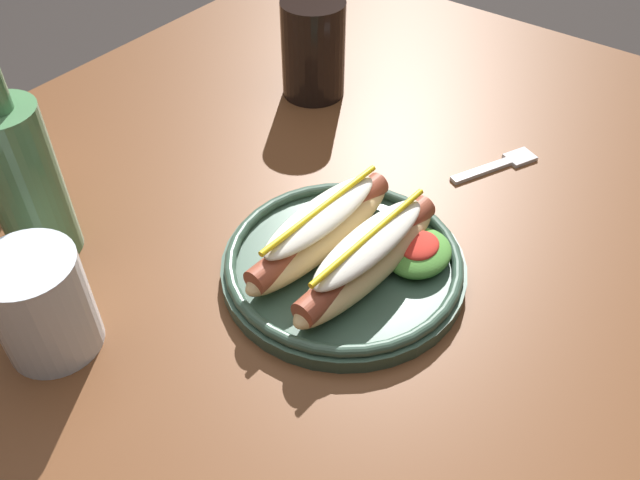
# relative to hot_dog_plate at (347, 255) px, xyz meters

# --- Properties ---
(dining_table) EXTENTS (1.45, 0.99, 0.74)m
(dining_table) POSITION_rel_hot_dog_plate_xyz_m (-0.08, 0.07, -0.11)
(dining_table) COLOR brown
(dining_table) RESTS_ON ground_plane
(hot_dog_plate) EXTENTS (0.25, 0.25, 0.08)m
(hot_dog_plate) POSITION_rel_hot_dog_plate_xyz_m (0.00, 0.00, 0.00)
(hot_dog_plate) COLOR #334C3D
(hot_dog_plate) RESTS_ON dining_table
(fork) EXTENTS (0.12, 0.07, 0.00)m
(fork) POSITION_rel_hot_dog_plate_xyz_m (0.26, -0.05, -0.02)
(fork) COLOR silver
(fork) RESTS_ON dining_table
(soda_cup) EXTENTS (0.09, 0.09, 0.13)m
(soda_cup) POSITION_rel_hot_dog_plate_xyz_m (0.26, 0.24, 0.04)
(soda_cup) COLOR black
(soda_cup) RESTS_ON dining_table
(water_cup) EXTENTS (0.09, 0.09, 0.10)m
(water_cup) POSITION_rel_hot_dog_plate_xyz_m (-0.23, 0.16, 0.03)
(water_cup) COLOR silver
(water_cup) RESTS_ON dining_table
(glass_bottle) EXTENTS (0.07, 0.07, 0.25)m
(glass_bottle) POSITION_rel_hot_dog_plate_xyz_m (-0.16, 0.28, 0.07)
(glass_bottle) COLOR #4C7F51
(glass_bottle) RESTS_ON dining_table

